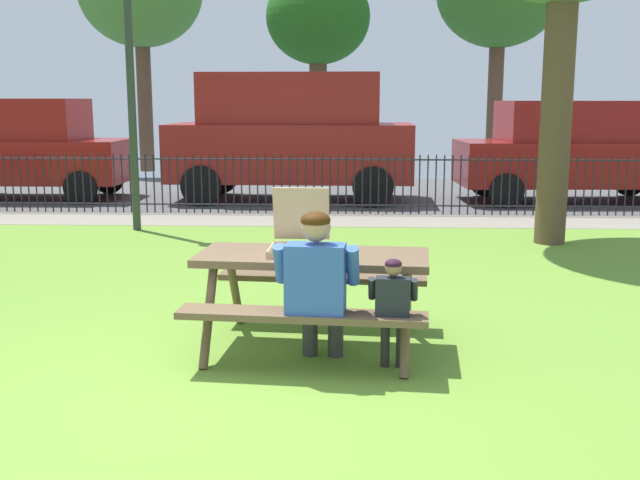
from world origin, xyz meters
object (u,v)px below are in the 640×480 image
(child_at_table, at_px, (393,305))
(parked_car_center, at_px, (573,150))
(pizza_box_open, at_px, (300,237))
(adult_at_table, at_px, (317,283))
(picnic_table_foreground, at_px, (313,275))
(parked_car_left, at_px, (291,134))
(parked_car_far_left, at_px, (28,148))
(far_tree_center, at_px, (318,20))
(pizza_slice_on_table, at_px, (346,250))
(lamp_post_walkway, at_px, (129,44))

(child_at_table, bearing_deg, parked_car_center, 67.84)
(pizza_box_open, height_order, adult_at_table, pizza_box_open)
(picnic_table_foreground, xyz_separation_m, parked_car_left, (-0.92, 9.05, 0.71))
(parked_car_far_left, bearing_deg, adult_at_table, -56.86)
(far_tree_center, bearing_deg, parked_car_far_left, -132.18)
(picnic_table_foreground, height_order, parked_car_left, parked_car_left)
(parked_car_far_left, bearing_deg, parked_car_center, -0.01)
(parked_car_left, bearing_deg, pizza_box_open, -84.87)
(pizza_slice_on_table, distance_m, parked_car_far_left, 11.01)
(parked_car_center, bearing_deg, adult_at_table, -115.03)
(pizza_box_open, xyz_separation_m, pizza_slice_on_table, (0.36, 0.04, -0.11))
(parked_car_far_left, distance_m, parked_car_center, 10.70)
(pizza_slice_on_table, xyz_separation_m, child_at_table, (0.35, -0.70, -0.25))
(far_tree_center, bearing_deg, parked_car_center, -49.41)
(pizza_box_open, height_order, child_at_table, pizza_box_open)
(pizza_slice_on_table, relative_size, parked_car_left, 0.06)
(lamp_post_walkway, bearing_deg, parked_car_center, 25.49)
(child_at_table, relative_size, lamp_post_walkway, 0.19)
(pizza_slice_on_table, bearing_deg, parked_car_left, 97.47)
(adult_at_table, xyz_separation_m, lamp_post_walkway, (-3.05, 5.97, 2.10))
(lamp_post_walkway, height_order, parked_car_center, lamp_post_walkway)
(far_tree_center, bearing_deg, parked_car_left, -92.22)
(pizza_box_open, height_order, parked_car_far_left, parked_car_far_left)
(child_at_table, distance_m, parked_car_left, 9.78)
(picnic_table_foreground, height_order, child_at_table, child_at_table)
(lamp_post_walkway, xyz_separation_m, parked_car_far_left, (-3.19, 3.58, -1.74))
(picnic_table_foreground, bearing_deg, parked_car_far_left, 124.33)
(picnic_table_foreground, xyz_separation_m, far_tree_center, (-0.68, 15.12, 3.45))
(parked_car_far_left, bearing_deg, child_at_table, -54.85)
(pizza_slice_on_table, distance_m, far_tree_center, 15.38)
(pizza_box_open, xyz_separation_m, adult_at_table, (0.17, -0.59, -0.23))
(pizza_slice_on_table, height_order, parked_car_center, parked_car_center)
(lamp_post_walkway, bearing_deg, parked_car_far_left, 131.65)
(picnic_table_foreground, height_order, far_tree_center, far_tree_center)
(picnic_table_foreground, bearing_deg, parked_car_left, 95.78)
(lamp_post_walkway, height_order, parked_car_far_left, lamp_post_walkway)
(pizza_slice_on_table, bearing_deg, child_at_table, -63.67)
(pizza_box_open, distance_m, parked_car_left, 9.02)
(parked_car_center, bearing_deg, parked_car_left, 179.98)
(child_at_table, height_order, parked_car_center, parked_car_center)
(child_at_table, xyz_separation_m, parked_car_left, (-1.52, 9.63, 0.78))
(picnic_table_foreground, relative_size, parked_car_far_left, 0.49)
(pizza_box_open, distance_m, parked_car_center, 10.10)
(child_at_table, bearing_deg, lamp_post_walkway, 120.73)
(child_at_table, relative_size, far_tree_center, 0.16)
(pizza_slice_on_table, bearing_deg, far_tree_center, 93.57)
(lamp_post_walkway, xyz_separation_m, parked_car_center, (7.51, 3.58, -1.75))
(pizza_box_open, relative_size, parked_car_left, 0.11)
(pizza_box_open, bearing_deg, far_tree_center, 92.17)
(pizza_slice_on_table, xyz_separation_m, parked_car_center, (4.27, 8.93, 0.23))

